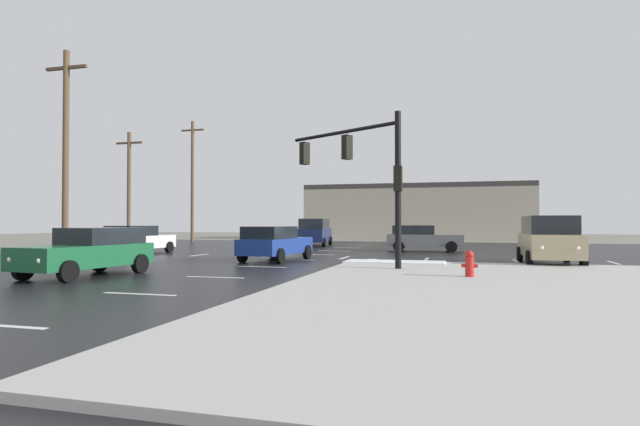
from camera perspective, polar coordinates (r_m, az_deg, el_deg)
ground_plane at (r=26.21m, az=-1.57°, el=-4.94°), size 120.00×120.00×0.00m
road_asphalt at (r=26.21m, az=-1.57°, el=-4.91°), size 44.00×44.00×0.02m
snow_strip_curbside at (r=21.24m, az=8.27°, el=-5.38°), size 4.00×1.60×0.06m
lane_markings at (r=24.56m, az=0.19°, el=-5.15°), size 36.15×36.15×0.01m
traffic_signal_mast at (r=19.64m, az=4.93°, el=5.25°), size 4.92×3.10×5.61m
fire_hydrant at (r=16.26m, az=16.21°, el=-5.38°), size 0.48×0.26×0.79m
strip_building_background at (r=55.11m, az=10.77°, el=0.07°), size 22.66×8.00×5.67m
sedan_white at (r=30.03m, az=-19.54°, el=-2.75°), size 2.05×4.55×1.58m
sedan_grey at (r=31.95m, az=11.20°, el=-2.69°), size 4.62×2.24×1.58m
sedan_blue at (r=23.66m, az=-5.04°, el=-3.28°), size 2.37×4.66×1.58m
suv_navy at (r=38.81m, az=-0.61°, el=-2.06°), size 2.57×4.98×2.03m
sedan_green at (r=18.53m, az=-24.11°, el=-3.82°), size 2.37×4.66×1.58m
suv_tan at (r=23.61m, az=23.99°, el=-2.63°), size 2.19×4.85×2.03m
utility_pole_mid at (r=26.51m, az=-26.31°, el=6.19°), size 2.20×0.28×9.70m
utility_pole_far at (r=41.14m, az=-20.38°, el=2.78°), size 2.20×0.28×8.54m
utility_pole_distant at (r=47.80m, az=-13.93°, el=3.66°), size 2.20×0.28×10.90m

